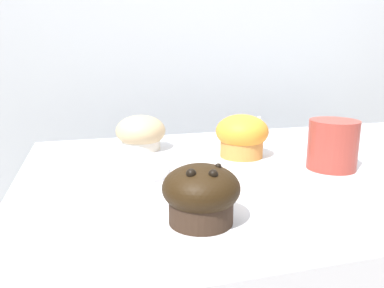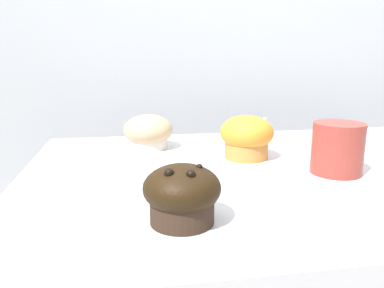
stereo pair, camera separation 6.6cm
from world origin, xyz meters
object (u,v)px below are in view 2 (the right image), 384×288
(coffee_cup, at_px, (337,147))
(serving_plate, at_px, (119,168))
(muffin_front_center, at_px, (247,137))
(muffin_back_right, at_px, (148,132))
(muffin_back_left, at_px, (182,194))

(coffee_cup, height_order, serving_plate, coffee_cup)
(muffin_front_center, distance_m, muffin_back_right, 0.22)
(serving_plate, bearing_deg, muffin_front_center, 10.46)
(muffin_back_right, bearing_deg, coffee_cup, -36.88)
(muffin_front_center, xyz_separation_m, coffee_cup, (0.12, -0.12, 0.00))
(muffin_front_center, height_order, coffee_cup, coffee_cup)
(muffin_front_center, relative_size, muffin_back_left, 1.11)
(coffee_cup, bearing_deg, muffin_front_center, 136.26)
(muffin_back_left, bearing_deg, serving_plate, 109.77)
(muffin_back_left, height_order, muffin_back_right, same)
(muffin_back_left, xyz_separation_m, coffee_cup, (0.29, 0.15, 0.01))
(muffin_front_center, bearing_deg, serving_plate, -169.54)
(muffin_back_left, relative_size, muffin_back_right, 0.89)
(muffin_back_right, relative_size, serving_plate, 0.61)
(muffin_back_left, distance_m, muffin_back_right, 0.38)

